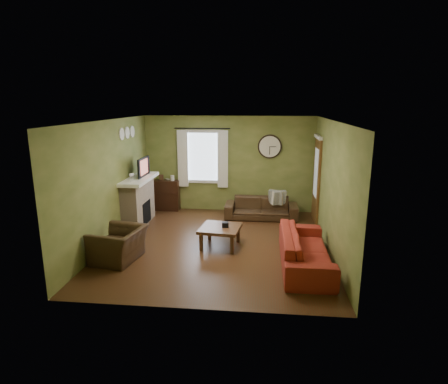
# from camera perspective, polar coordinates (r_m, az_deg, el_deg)

# --- Properties ---
(floor) EXTENTS (4.60, 5.20, 0.00)m
(floor) POSITION_cam_1_polar(r_m,az_deg,el_deg) (8.08, -1.01, -7.90)
(floor) COLOR #422715
(floor) RESTS_ON ground
(ceiling) EXTENTS (4.60, 5.20, 0.00)m
(ceiling) POSITION_cam_1_polar(r_m,az_deg,el_deg) (7.53, -1.09, 10.83)
(ceiling) COLOR white
(ceiling) RESTS_ON ground
(wall_left) EXTENTS (0.00, 5.20, 2.60)m
(wall_left) POSITION_cam_1_polar(r_m,az_deg,el_deg) (8.30, -17.02, 1.44)
(wall_left) COLOR olive
(wall_left) RESTS_ON ground
(wall_right) EXTENTS (0.00, 5.20, 2.60)m
(wall_right) POSITION_cam_1_polar(r_m,az_deg,el_deg) (7.77, 16.04, 0.70)
(wall_right) COLOR olive
(wall_right) RESTS_ON ground
(wall_back) EXTENTS (4.60, 0.00, 2.60)m
(wall_back) POSITION_cam_1_polar(r_m,az_deg,el_deg) (10.24, 0.72, 4.26)
(wall_back) COLOR olive
(wall_back) RESTS_ON ground
(wall_front) EXTENTS (4.60, 0.00, 2.60)m
(wall_front) POSITION_cam_1_polar(r_m,az_deg,el_deg) (5.22, -4.53, -5.02)
(wall_front) COLOR olive
(wall_front) RESTS_ON ground
(fireplace) EXTENTS (0.40, 1.40, 1.10)m
(fireplace) POSITION_cam_1_polar(r_m,az_deg,el_deg) (9.44, -12.92, -1.56)
(fireplace) COLOR tan
(fireplace) RESTS_ON floor
(firebox) EXTENTS (0.04, 0.60, 0.55)m
(firebox) POSITION_cam_1_polar(r_m,az_deg,el_deg) (9.45, -11.75, -3.06)
(firebox) COLOR black
(firebox) RESTS_ON fireplace
(mantel) EXTENTS (0.58, 1.60, 0.08)m
(mantel) POSITION_cam_1_polar(r_m,az_deg,el_deg) (9.30, -12.94, 1.95)
(mantel) COLOR white
(mantel) RESTS_ON fireplace
(tv) EXTENTS (0.08, 0.60, 0.35)m
(tv) POSITION_cam_1_polar(r_m,az_deg,el_deg) (9.39, -12.60, 3.41)
(tv) COLOR black
(tv) RESTS_ON mantel
(tv_screen) EXTENTS (0.02, 0.62, 0.36)m
(tv_screen) POSITION_cam_1_polar(r_m,az_deg,el_deg) (9.36, -12.15, 3.75)
(tv_screen) COLOR #994C3F
(tv_screen) RESTS_ON mantel
(medallion_left) EXTENTS (0.28, 0.28, 0.03)m
(medallion_left) POSITION_cam_1_polar(r_m,az_deg,el_deg) (8.89, -15.34, 8.53)
(medallion_left) COLOR white
(medallion_left) RESTS_ON wall_left
(medallion_mid) EXTENTS (0.28, 0.28, 0.03)m
(medallion_mid) POSITION_cam_1_polar(r_m,az_deg,el_deg) (9.22, -14.55, 8.74)
(medallion_mid) COLOR white
(medallion_mid) RESTS_ON wall_left
(medallion_right) EXTENTS (0.28, 0.28, 0.03)m
(medallion_right) POSITION_cam_1_polar(r_m,az_deg,el_deg) (9.54, -13.82, 8.93)
(medallion_right) COLOR white
(medallion_right) RESTS_ON wall_left
(window_pane) EXTENTS (1.00, 0.02, 1.30)m
(window_pane) POSITION_cam_1_polar(r_m,az_deg,el_deg) (10.28, -3.19, 5.40)
(window_pane) COLOR silver
(window_pane) RESTS_ON wall_back
(curtain_rod) EXTENTS (0.03, 0.03, 1.50)m
(curtain_rod) POSITION_cam_1_polar(r_m,az_deg,el_deg) (10.10, -3.34, 9.65)
(curtain_rod) COLOR black
(curtain_rod) RESTS_ON wall_back
(curtain_left) EXTENTS (0.28, 0.04, 1.55)m
(curtain_left) POSITION_cam_1_polar(r_m,az_deg,el_deg) (10.29, -6.31, 5.07)
(curtain_left) COLOR white
(curtain_left) RESTS_ON wall_back
(curtain_right) EXTENTS (0.28, 0.04, 1.55)m
(curtain_right) POSITION_cam_1_polar(r_m,az_deg,el_deg) (10.12, -0.19, 5.00)
(curtain_right) COLOR white
(curtain_right) RESTS_ON wall_back
(wall_clock) EXTENTS (0.64, 0.06, 0.64)m
(wall_clock) POSITION_cam_1_polar(r_m,az_deg,el_deg) (10.08, 6.99, 6.88)
(wall_clock) COLOR white
(wall_clock) RESTS_ON wall_back
(door) EXTENTS (0.05, 0.90, 2.10)m
(door) POSITION_cam_1_polar(r_m,az_deg,el_deg) (9.60, 13.92, 1.71)
(door) COLOR brown
(door) RESTS_ON floor
(bookshelf) EXTENTS (0.71, 0.30, 0.85)m
(bookshelf) POSITION_cam_1_polar(r_m,az_deg,el_deg) (10.55, -8.73, -0.49)
(bookshelf) COLOR black
(bookshelf) RESTS_ON floor
(book) EXTENTS (0.26, 0.28, 0.02)m
(book) POSITION_cam_1_polar(r_m,az_deg,el_deg) (10.54, -8.80, 2.49)
(book) COLOR #4C2F1E
(book) RESTS_ON bookshelf
(sofa_brown) EXTENTS (1.86, 0.73, 0.54)m
(sofa_brown) POSITION_cam_1_polar(r_m,az_deg,el_deg) (9.78, 5.67, -2.44)
(sofa_brown) COLOR #352316
(sofa_brown) RESTS_ON floor
(pillow_left) EXTENTS (0.38, 0.24, 0.37)m
(pillow_left) POSITION_cam_1_polar(r_m,az_deg,el_deg) (9.78, 7.92, -0.81)
(pillow_left) COLOR gray
(pillow_left) RESTS_ON sofa_brown
(pillow_right) EXTENTS (0.37, 0.25, 0.36)m
(pillow_right) POSITION_cam_1_polar(r_m,az_deg,el_deg) (9.76, 8.37, -0.86)
(pillow_right) COLOR gray
(pillow_right) RESTS_ON sofa_brown
(sofa_red) EXTENTS (0.86, 2.19, 0.64)m
(sofa_red) POSITION_cam_1_polar(r_m,az_deg,el_deg) (7.12, 12.26, -8.53)
(sofa_red) COLOR maroon
(sofa_red) RESTS_ON floor
(armchair) EXTENTS (0.99, 1.09, 0.63)m
(armchair) POSITION_cam_1_polar(r_m,az_deg,el_deg) (7.46, -15.75, -7.73)
(armchair) COLOR #352316
(armchair) RESTS_ON floor
(coffee_table) EXTENTS (0.90, 0.90, 0.43)m
(coffee_table) POSITION_cam_1_polar(r_m,az_deg,el_deg) (7.88, -0.57, -6.80)
(coffee_table) COLOR #4C2F1E
(coffee_table) RESTS_ON floor
(tissue_box) EXTENTS (0.15, 0.15, 0.10)m
(tissue_box) POSITION_cam_1_polar(r_m,az_deg,el_deg) (7.81, 0.19, -5.55)
(tissue_box) COLOR black
(tissue_box) RESTS_ON coffee_table
(wine_glass_a) EXTENTS (0.07, 0.07, 0.20)m
(wine_glass_a) POSITION_cam_1_polar(r_m,az_deg,el_deg) (8.74, -14.05, 2.09)
(wine_glass_a) COLOR white
(wine_glass_a) RESTS_ON mantel
(wine_glass_b) EXTENTS (0.06, 0.06, 0.18)m
(wine_glass_b) POSITION_cam_1_polar(r_m,az_deg,el_deg) (8.87, -13.73, 2.23)
(wine_glass_b) COLOR white
(wine_glass_b) RESTS_ON mantel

